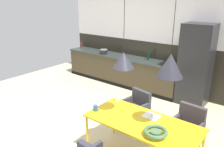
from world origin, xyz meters
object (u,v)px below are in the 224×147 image
(refrigerator_column, at_px, (195,65))
(pendant_lamp_over_table_near, at_px, (124,60))
(dining_table, at_px, (142,124))
(mug_dark_espresso, at_px, (96,108))
(pendant_lamp_over_table_far, at_px, (170,65))
(fruit_bowl, at_px, (156,132))
(cooking_pot, at_px, (104,52))
(bottle_vinegar_dark, at_px, (82,45))
(armchair_by_stool, at_px, (188,123))
(armchair_head_of_table, at_px, (137,104))
(mug_tall_blue, at_px, (117,99))
(open_book, at_px, (151,116))
(bottle_wine_green, at_px, (148,56))

(refrigerator_column, xyz_separation_m, pendant_lamp_over_table_near, (-0.24, -2.72, 0.67))
(dining_table, xyz_separation_m, mug_dark_espresso, (-0.79, -0.19, 0.10))
(refrigerator_column, bearing_deg, pendant_lamp_over_table_far, -80.17)
(dining_table, relative_size, fruit_bowl, 5.26)
(cooking_pot, xyz_separation_m, bottle_vinegar_dark, (-1.26, 0.27, 0.03))
(armchair_by_stool, height_order, pendant_lamp_over_table_far, pendant_lamp_over_table_far)
(armchair_head_of_table, xyz_separation_m, mug_tall_blue, (-0.11, -0.53, 0.29))
(dining_table, xyz_separation_m, armchair_by_stool, (0.46, 0.78, -0.19))
(bottle_vinegar_dark, bearing_deg, mug_dark_espresso, -41.62)
(open_book, xyz_separation_m, mug_dark_espresso, (-0.83, -0.40, 0.04))
(armchair_head_of_table, distance_m, open_book, 0.95)
(mug_dark_espresso, bearing_deg, mug_tall_blue, 82.99)
(mug_tall_blue, bearing_deg, cooking_pot, 134.45)
(armchair_head_of_table, relative_size, pendant_lamp_over_table_near, 0.70)
(dining_table, xyz_separation_m, open_book, (0.04, 0.21, 0.05))
(pendant_lamp_over_table_far, bearing_deg, mug_dark_espresso, -168.51)
(armchair_by_stool, relative_size, mug_dark_espresso, 6.81)
(refrigerator_column, height_order, bottle_vinegar_dark, refrigerator_column)
(dining_table, height_order, open_book, open_book)
(pendant_lamp_over_table_near, bearing_deg, mug_tall_blue, 136.88)
(fruit_bowl, bearing_deg, cooking_pot, 139.54)
(mug_tall_blue, distance_m, pendant_lamp_over_table_near, 1.01)
(mug_tall_blue, bearing_deg, fruit_bowl, -26.88)
(armchair_by_stool, height_order, mug_tall_blue, mug_tall_blue)
(mug_tall_blue, relative_size, cooking_pot, 0.52)
(fruit_bowl, bearing_deg, bottle_vinegar_dark, 146.03)
(refrigerator_column, relative_size, pendant_lamp_over_table_far, 1.77)
(open_book, xyz_separation_m, pendant_lamp_over_table_near, (-0.38, -0.25, 0.91))
(open_book, distance_m, pendant_lamp_over_table_near, 1.02)
(bottle_wine_green, bearing_deg, fruit_bowl, -59.13)
(mug_dark_espresso, bearing_deg, fruit_bowl, -1.30)
(armchair_head_of_table, bearing_deg, bottle_vinegar_dark, -18.04)
(armchair_by_stool, xyz_separation_m, pendant_lamp_over_table_near, (-0.80, -0.82, 1.16))
(refrigerator_column, distance_m, cooking_pot, 2.81)
(refrigerator_column, distance_m, mug_tall_blue, 2.45)
(armchair_by_stool, bearing_deg, mug_tall_blue, 25.96)
(bottle_vinegar_dark, relative_size, pendant_lamp_over_table_near, 0.23)
(mug_tall_blue, height_order, pendant_lamp_over_table_near, pendant_lamp_over_table_near)
(armchair_head_of_table, relative_size, pendant_lamp_over_table_far, 0.69)
(armchair_head_of_table, height_order, bottle_wine_green, bottle_wine_green)
(refrigerator_column, distance_m, fruit_bowl, 2.94)
(armchair_by_stool, relative_size, pendant_lamp_over_table_near, 0.73)
(bottle_wine_green, relative_size, pendant_lamp_over_table_far, 0.25)
(dining_table, distance_m, armchair_by_stool, 0.93)
(refrigerator_column, xyz_separation_m, mug_dark_espresso, (-0.68, -2.88, -0.20))
(open_book, relative_size, cooking_pot, 1.12)
(open_book, bearing_deg, fruit_bowl, -55.61)
(open_book, distance_m, mug_tall_blue, 0.77)
(armchair_by_stool, distance_m, bottle_vinegar_dark, 5.09)
(dining_table, distance_m, fruit_bowl, 0.41)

